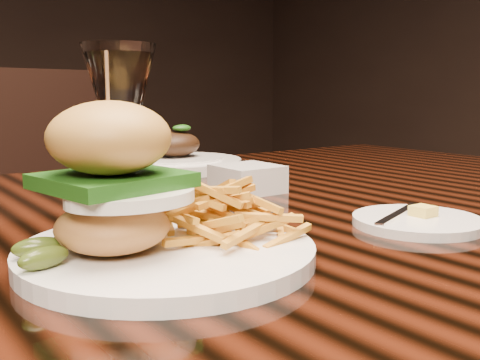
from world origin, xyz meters
TOP-DOWN VIEW (x-y plane):
  - dining_table at (0.00, 0.00)m, footprint 1.60×0.90m
  - burger_plate at (-0.13, -0.16)m, footprint 0.26×0.26m
  - side_saucer at (0.16, -0.21)m, footprint 0.14×0.14m
  - ramekin at (0.13, 0.06)m, footprint 0.10×0.10m
  - wine_glass at (-0.12, -0.08)m, footprint 0.07×0.07m
  - far_dish at (0.17, 0.34)m, footprint 0.24×0.24m
  - chair_far at (0.15, 0.89)m, footprint 0.57×0.58m

SIDE VIEW (x-z plane):
  - chair_far at x=0.15m, z-range 0.06..1.01m
  - dining_table at x=0.00m, z-range 0.30..1.05m
  - side_saucer at x=0.16m, z-range 0.74..0.77m
  - far_dish at x=0.17m, z-range 0.73..0.81m
  - ramekin at x=0.13m, z-range 0.75..0.79m
  - burger_plate at x=-0.13m, z-range 0.71..0.88m
  - wine_glass at x=-0.12m, z-range 0.79..0.98m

